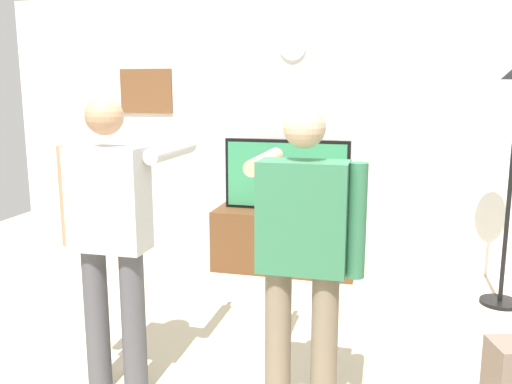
{
  "coord_description": "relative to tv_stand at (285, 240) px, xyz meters",
  "views": [
    {
      "loc": [
        0.92,
        -2.47,
        1.79
      ],
      "look_at": [
        -0.03,
        1.2,
        1.05
      ],
      "focal_mm": 38.24,
      "sensor_mm": 36.0,
      "label": 1
    }
  ],
  "objects": [
    {
      "name": "framed_picture",
      "position": [
        -1.56,
        0.3,
        1.44
      ],
      "size": [
        0.58,
        0.04,
        0.46
      ],
      "primitive_type": "cube",
      "color": "brown"
    },
    {
      "name": "television",
      "position": [
        0.0,
        0.05,
        0.64
      ],
      "size": [
        1.22,
        0.07,
        0.69
      ],
      "color": "black",
      "rests_on": "tv_stand"
    },
    {
      "name": "wall_clock",
      "position": [
        0.0,
        0.29,
        1.87
      ],
      "size": [
        0.26,
        0.03,
        0.26
      ],
      "primitive_type": "cylinder",
      "rotation": [
        1.57,
        0.0,
        0.0
      ],
      "color": "white"
    },
    {
      "name": "person_standing_nearer_couch",
      "position": [
        0.58,
        -2.4,
        0.67
      ],
      "size": [
        0.63,
        0.78,
        1.69
      ],
      "color": "#7A6B56",
      "rests_on": "ground_plane"
    },
    {
      "name": "tv_stand",
      "position": [
        0.0,
        0.0,
        0.0
      ],
      "size": [
        1.38,
        0.56,
        0.6
      ],
      "color": "brown",
      "rests_on": "ground_plane"
    },
    {
      "name": "back_wall",
      "position": [
        0.1,
        0.35,
        1.05
      ],
      "size": [
        6.4,
        0.1,
        2.7
      ],
      "primitive_type": "cube",
      "color": "silver",
      "rests_on": "ground_plane"
    },
    {
      "name": "person_standing_nearer_lamp",
      "position": [
        -0.52,
        -2.38,
        0.69
      ],
      "size": [
        0.61,
        0.78,
        1.73
      ],
      "color": "#4C4C51",
      "rests_on": "ground_plane"
    }
  ]
}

